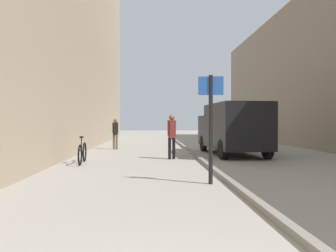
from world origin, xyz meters
TOP-DOWN VIEW (x-y plane):
  - ground_plane at (0.00, 12.00)m, footprint 80.00×80.00m
  - kerb_strip at (1.58, 12.00)m, footprint 0.16×40.00m
  - pedestrian_main_foreground at (-2.24, 15.79)m, footprint 0.32×0.23m
  - pedestrian_mid_block at (0.52, 11.19)m, footprint 0.34×0.26m
  - delivery_van at (3.34, 12.68)m, footprint 2.33×5.09m
  - street_sign_post at (1.13, 6.13)m, footprint 0.60×0.11m
  - bicycle_leaning at (-2.75, 10.06)m, footprint 0.17×1.77m

SIDE VIEW (x-z plane):
  - ground_plane at x=0.00m, z-range 0.00..0.00m
  - kerb_strip at x=1.58m, z-range 0.00..0.12m
  - bicycle_leaning at x=-2.75m, z-range -0.11..0.87m
  - pedestrian_main_foreground at x=-2.24m, z-range 0.13..1.79m
  - pedestrian_mid_block at x=0.52m, z-range 0.14..1.92m
  - delivery_van at x=3.34m, z-range 0.09..2.36m
  - street_sign_post at x=1.13m, z-range 0.25..2.85m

